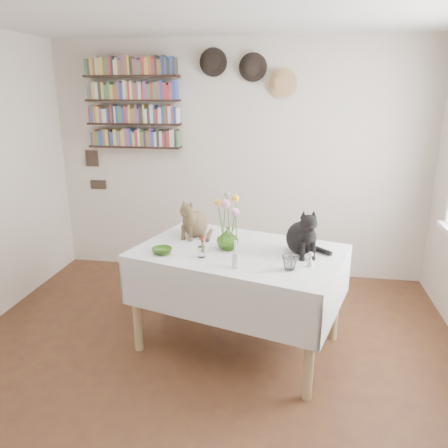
% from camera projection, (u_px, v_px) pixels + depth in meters
% --- Properties ---
extents(room, '(4.08, 4.58, 2.58)m').
position_uv_depth(room, '(187.00, 222.00, 2.54)').
color(room, brown).
rests_on(room, ground).
extents(dining_table, '(1.74, 1.37, 0.82)m').
position_uv_depth(dining_table, '(239.00, 274.00, 3.39)').
color(dining_table, white).
rests_on(dining_table, room).
extents(tabby_cat, '(0.31, 0.34, 0.33)m').
position_uv_depth(tabby_cat, '(196.00, 217.00, 3.61)').
color(tabby_cat, brown).
rests_on(tabby_cat, dining_table).
extents(black_cat, '(0.33, 0.37, 0.37)m').
position_uv_depth(black_cat, '(302.00, 229.00, 3.22)').
color(black_cat, black).
rests_on(black_cat, dining_table).
extents(flower_vase, '(0.18, 0.18, 0.17)m').
position_uv_depth(flower_vase, '(228.00, 238.00, 3.32)').
color(flower_vase, '#75B342').
rests_on(flower_vase, dining_table).
extents(green_bowl, '(0.20, 0.20, 0.05)m').
position_uv_depth(green_bowl, '(162.00, 251.00, 3.24)').
color(green_bowl, '#75B342').
rests_on(green_bowl, dining_table).
extents(drinking_glass, '(0.14, 0.14, 0.10)m').
position_uv_depth(drinking_glass, '(290.00, 263.00, 2.95)').
color(drinking_glass, white).
rests_on(drinking_glass, dining_table).
extents(candlestick, '(0.05, 0.05, 0.19)m').
position_uv_depth(candlestick, '(235.00, 258.00, 2.99)').
color(candlestick, white).
rests_on(candlestick, dining_table).
extents(berry_jar, '(0.05, 0.05, 0.20)m').
position_uv_depth(berry_jar, '(201.00, 245.00, 3.16)').
color(berry_jar, white).
rests_on(berry_jar, dining_table).
extents(porcelain_figurine, '(0.06, 0.06, 0.11)m').
position_uv_depth(porcelain_figurine, '(311.00, 260.00, 3.00)').
color(porcelain_figurine, white).
rests_on(porcelain_figurine, dining_table).
extents(flower_bouquet, '(0.17, 0.12, 0.39)m').
position_uv_depth(flower_bouquet, '(228.00, 206.00, 3.26)').
color(flower_bouquet, '#4C7233').
rests_on(flower_bouquet, flower_vase).
extents(bookshelf_unit, '(1.00, 0.16, 0.91)m').
position_uv_depth(bookshelf_unit, '(133.00, 104.00, 4.57)').
color(bookshelf_unit, black).
rests_on(bookshelf_unit, room).
extents(wall_hats, '(0.98, 0.09, 0.48)m').
position_uv_depth(wall_hats, '(249.00, 71.00, 4.32)').
color(wall_hats, black).
rests_on(wall_hats, room).
extents(wall_art_plaques, '(0.21, 0.02, 0.44)m').
position_uv_depth(wall_art_plaques, '(95.00, 169.00, 4.93)').
color(wall_art_plaques, '#38281E').
rests_on(wall_art_plaques, room).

